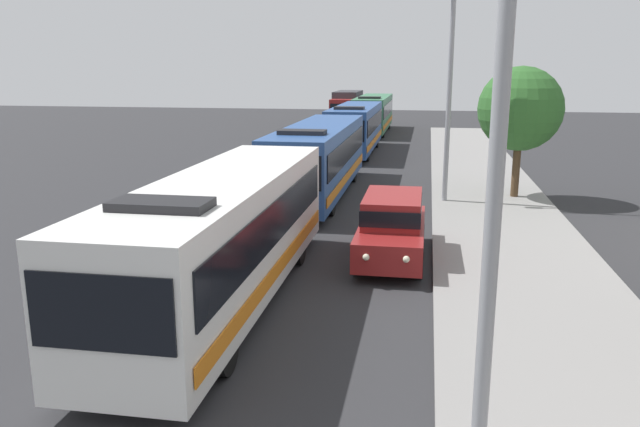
# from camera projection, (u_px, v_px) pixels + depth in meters

# --- Properties ---
(bus_lead) EXTENTS (2.58, 11.42, 3.21)m
(bus_lead) POSITION_uv_depth(u_px,v_px,m) (225.00, 233.00, 14.57)
(bus_lead) COLOR silver
(bus_lead) RESTS_ON ground_plane
(bus_second_in_line) EXTENTS (2.58, 12.33, 3.21)m
(bus_second_in_line) POSITION_uv_depth(u_px,v_px,m) (319.00, 157.00, 26.98)
(bus_second_in_line) COLOR #284C8C
(bus_second_in_line) RESTS_ON ground_plane
(bus_middle) EXTENTS (2.58, 11.46, 3.21)m
(bus_middle) POSITION_uv_depth(u_px,v_px,m) (356.00, 127.00, 40.25)
(bus_middle) COLOR #284C8C
(bus_middle) RESTS_ON ground_plane
(bus_fourth_in_line) EXTENTS (2.58, 12.28, 3.21)m
(bus_fourth_in_line) POSITION_uv_depth(u_px,v_px,m) (373.00, 113.00, 52.88)
(bus_fourth_in_line) COLOR #33724C
(bus_fourth_in_line) RESTS_ON ground_plane
(white_suv) EXTENTS (1.86, 5.04, 1.90)m
(white_suv) POSITION_uv_depth(u_px,v_px,m) (392.00, 225.00, 18.04)
(white_suv) COLOR maroon
(white_suv) RESTS_ON ground_plane
(box_truck_oncoming) EXTENTS (2.35, 8.04, 3.15)m
(box_truck_oncoming) POSITION_uv_depth(u_px,v_px,m) (347.00, 106.00, 61.09)
(box_truck_oncoming) COLOR maroon
(box_truck_oncoming) RESTS_ON ground_plane
(streetlamp_near) EXTENTS (5.96, 0.28, 8.46)m
(streetlamp_near) POSITION_uv_depth(u_px,v_px,m) (502.00, 84.00, 6.92)
(streetlamp_near) COLOR gray
(streetlamp_near) RESTS_ON sidewalk
(streetlamp_mid) EXTENTS (5.80, 0.28, 8.82)m
(streetlamp_mid) POSITION_uv_depth(u_px,v_px,m) (451.00, 67.00, 24.32)
(streetlamp_mid) COLOR gray
(streetlamp_mid) RESTS_ON sidewalk
(roadside_tree) EXTENTS (3.46, 3.46, 5.41)m
(roadside_tree) POSITION_uv_depth(u_px,v_px,m) (520.00, 109.00, 25.51)
(roadside_tree) COLOR #4C3823
(roadside_tree) RESTS_ON sidewalk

